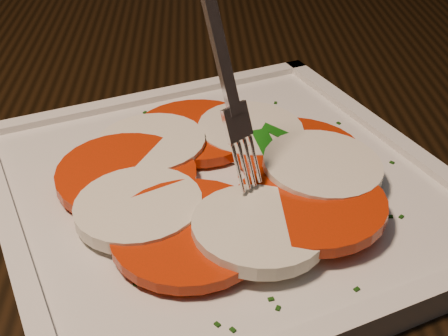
{
  "coord_description": "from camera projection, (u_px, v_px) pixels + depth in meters",
  "views": [
    {
      "loc": [
        -0.1,
        -0.19,
        1.03
      ],
      "look_at": [
        -0.03,
        0.18,
        0.78
      ],
      "focal_mm": 50.0,
      "sensor_mm": 36.0,
      "label": 1
    }
  ],
  "objects": [
    {
      "name": "caprese_salad",
      "position": [
        224.0,
        174.0,
        0.46
      ],
      "size": [
        0.26,
        0.27,
        0.03
      ],
      "color": "#BC2004",
      "rests_on": "plate"
    },
    {
      "name": "chair",
      "position": [
        115.0,
        49.0,
        1.27
      ],
      "size": [
        0.55,
        0.55,
        0.93
      ],
      "rotation": [
        0.0,
        0.0,
        -0.38
      ],
      "color": "black",
      "rests_on": "ground"
    },
    {
      "name": "table",
      "position": [
        190.0,
        230.0,
        0.6
      ],
      "size": [
        1.3,
        0.96,
        0.75
      ],
      "rotation": [
        0.0,
        0.0,
        -0.14
      ],
      "color": "black",
      "rests_on": "ground"
    },
    {
      "name": "plate",
      "position": [
        224.0,
        193.0,
        0.47
      ],
      "size": [
        0.39,
        0.39,
        0.01
      ],
      "primitive_type": "cube",
      "rotation": [
        0.0,
        0.0,
        0.26
      ],
      "color": "silver",
      "rests_on": "table"
    },
    {
      "name": "fork",
      "position": [
        211.0,
        46.0,
        0.4
      ],
      "size": [
        0.06,
        0.07,
        0.18
      ],
      "primitive_type": null,
      "rotation": [
        0.0,
        0.0,
        0.6
      ],
      "color": "white",
      "rests_on": "caprese_salad"
    }
  ]
}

